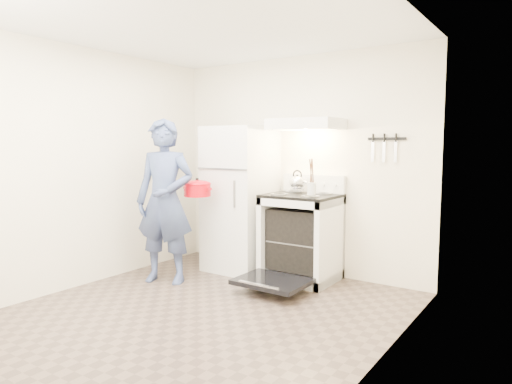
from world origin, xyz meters
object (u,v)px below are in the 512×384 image
person (165,201)px  stove_body (301,239)px  refrigerator (240,199)px  dutch_oven (197,190)px  tea_kettle (297,182)px

person → stove_body: bearing=16.5°
refrigerator → dutch_oven: bearing=-106.1°
tea_kettle → stove_body: bearing=-42.0°
stove_body → tea_kettle: tea_kettle is taller
stove_body → tea_kettle: 0.64m
refrigerator → dutch_oven: refrigerator is taller
refrigerator → tea_kettle: refrigerator is taller
stove_body → tea_kettle: size_ratio=3.59×
refrigerator → dutch_oven: (-0.17, -0.58, 0.14)m
refrigerator → stove_body: bearing=1.8°
person → dutch_oven: (0.20, 0.29, 0.11)m
stove_body → dutch_oven: dutch_oven is taller
tea_kettle → dutch_oven: tea_kettle is taller
refrigerator → person: bearing=-113.0°
stove_body → person: person is taller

